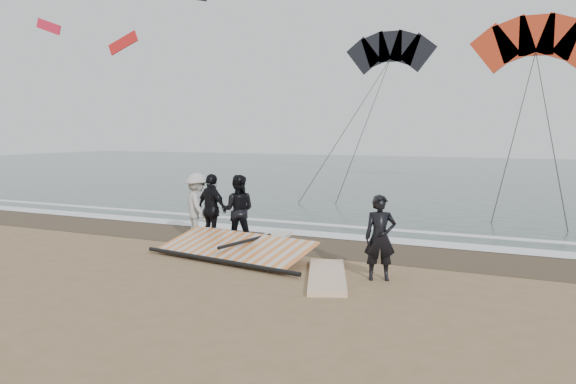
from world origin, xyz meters
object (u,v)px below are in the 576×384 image
object	(u,v)px
man_main	(380,238)
board_cream	(269,240)
sail_rig	(236,249)
board_white	(327,276)

from	to	relation	value
man_main	board_cream	xyz separation A→B (m)	(-3.91, 2.56, -0.84)
sail_rig	board_cream	bearing A→B (deg)	92.48
board_white	sail_rig	size ratio (longest dim) A/B	0.60
board_cream	man_main	bearing A→B (deg)	-42.33
man_main	board_cream	distance (m)	4.75
man_main	sail_rig	world-z (taller)	man_main
board_white	sail_rig	world-z (taller)	sail_rig
man_main	board_white	xyz separation A→B (m)	(-1.02, -0.40, -0.84)
board_white	board_cream	world-z (taller)	board_cream
board_cream	sail_rig	distance (m)	1.98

